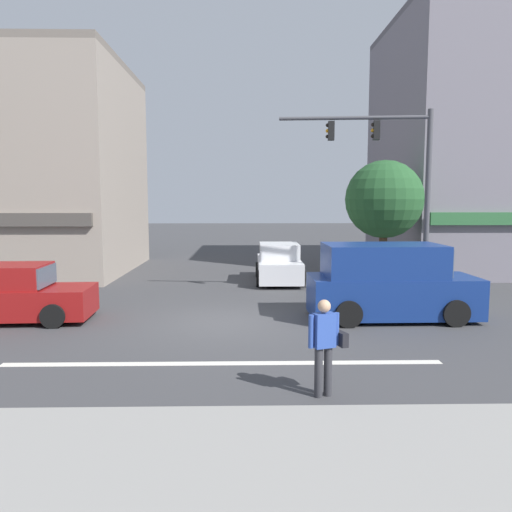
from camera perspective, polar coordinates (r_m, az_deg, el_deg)
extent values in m
plane|color=#3D3D3F|center=(13.81, -3.17, -7.55)|extent=(120.00, 120.00, 0.00)
cube|color=silver|center=(10.44, -3.84, -12.14)|extent=(9.00, 0.24, 0.01)
cube|color=gray|center=(5.89, -6.36, -27.01)|extent=(40.00, 5.00, 0.16)
cube|color=slate|center=(27.48, 26.38, 10.91)|extent=(10.96, 9.24, 11.62)
cube|color=#57545B|center=(28.65, 27.01, 22.85)|extent=(10.96, 9.24, 0.30)
cylinder|color=#4C3823|center=(20.41, 14.27, -0.04)|extent=(0.32, 0.32, 2.22)
sphere|color=#235128|center=(20.29, 14.45, 6.30)|extent=(3.05, 3.05, 3.05)
cylinder|color=#47474C|center=(17.11, 18.97, 5.29)|extent=(0.18, 0.18, 6.20)
cylinder|color=#47474C|center=(16.86, 11.14, 15.23)|extent=(4.79, 0.56, 0.12)
cube|color=black|center=(16.90, 13.60, 13.78)|extent=(0.22, 0.26, 0.60)
sphere|color=black|center=(16.91, 13.21, 14.40)|extent=(0.12, 0.12, 0.12)
sphere|color=orange|center=(16.88, 13.19, 13.80)|extent=(0.12, 0.12, 0.12)
sphere|color=black|center=(16.86, 13.17, 13.19)|extent=(0.12, 0.12, 0.12)
cube|color=black|center=(16.73, 8.59, 13.96)|extent=(0.22, 0.26, 0.60)
sphere|color=black|center=(16.75, 8.18, 14.58)|extent=(0.12, 0.12, 0.12)
sphere|color=orange|center=(16.73, 8.17, 13.97)|extent=(0.12, 0.12, 0.12)
sphere|color=black|center=(16.70, 8.16, 13.36)|extent=(0.12, 0.12, 0.12)
cube|color=maroon|center=(15.28, -25.77, -4.75)|extent=(4.18, 1.89, 0.80)
cube|color=maroon|center=(15.20, -26.25, -2.07)|extent=(1.97, 1.65, 0.64)
cube|color=#475666|center=(14.86, -22.79, -2.09)|extent=(0.13, 1.44, 0.54)
cylinder|color=black|center=(15.69, -20.25, -5.05)|extent=(0.65, 0.21, 0.64)
cylinder|color=black|center=(14.10, -22.20, -6.38)|extent=(0.65, 0.21, 0.64)
cube|color=navy|center=(14.52, 15.31, -4.40)|extent=(4.62, 1.90, 1.10)
cube|color=navy|center=(14.28, 14.28, -0.48)|extent=(3.22, 1.84, 0.90)
cube|color=#475666|center=(14.82, 20.31, -0.44)|extent=(0.08, 1.66, 0.76)
cylinder|color=black|center=(15.90, 19.23, -4.72)|extent=(0.72, 0.21, 0.72)
cylinder|color=black|center=(14.23, 21.90, -6.09)|extent=(0.72, 0.21, 0.72)
cylinder|color=black|center=(15.11, 9.05, -5.00)|extent=(0.72, 0.21, 0.72)
cylinder|color=black|center=(13.35, 10.55, -6.54)|extent=(0.72, 0.21, 0.72)
cube|color=silver|center=(20.53, 2.63, -1.42)|extent=(1.74, 4.12, 0.80)
cube|color=silver|center=(20.35, 2.65, 0.55)|extent=(1.58, 1.92, 0.64)
cube|color=#475666|center=(21.31, 2.51, 0.81)|extent=(1.44, 0.07, 0.54)
cylinder|color=black|center=(21.79, 0.20, -1.55)|extent=(0.19, 0.64, 0.64)
cylinder|color=black|center=(21.88, 4.66, -1.54)|extent=(0.19, 0.64, 0.64)
cylinder|color=black|center=(19.27, 0.31, -2.59)|extent=(0.19, 0.64, 0.64)
cylinder|color=black|center=(19.38, 5.35, -2.57)|extent=(0.19, 0.64, 0.64)
cylinder|color=#333338|center=(8.70, 7.15, -13.05)|extent=(0.14, 0.14, 0.86)
cylinder|color=#333338|center=(8.78, 8.22, -12.88)|extent=(0.14, 0.14, 0.86)
cube|color=#2D4CA5|center=(8.53, 7.76, -8.40)|extent=(0.41, 0.33, 0.58)
sphere|color=tan|center=(8.44, 7.80, -5.70)|extent=(0.22, 0.22, 0.22)
cylinder|color=#2D4CA5|center=(8.42, 6.31, -8.57)|extent=(0.09, 0.09, 0.56)
cylinder|color=#2D4CA5|center=(8.65, 9.17, -8.22)|extent=(0.09, 0.09, 0.56)
cube|color=black|center=(8.70, 9.74, -9.33)|extent=(0.21, 0.30, 0.24)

